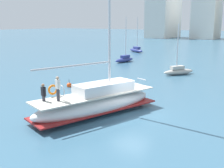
{
  "coord_description": "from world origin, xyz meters",
  "views": [
    {
      "loc": [
        9.35,
        -16.46,
        6.32
      ],
      "look_at": [
        -1.93,
        0.32,
        1.8
      ],
      "focal_mm": 44.58,
      "sensor_mm": 36.0,
      "label": 1
    }
  ],
  "objects_px": {
    "moored_sloop_far": "(125,59)",
    "mooring_buoy": "(69,85)",
    "moored_catamaran": "(136,50)",
    "moored_cutter_right": "(178,71)",
    "main_sailboat": "(97,102)"
  },
  "relations": [
    {
      "from": "main_sailboat",
      "to": "moored_sloop_far",
      "type": "xyz_separation_m",
      "value": [
        -11.91,
        23.25,
        -0.41
      ]
    },
    {
      "from": "main_sailboat",
      "to": "moored_cutter_right",
      "type": "xyz_separation_m",
      "value": [
        -0.7,
        17.53,
        -0.43
      ]
    },
    {
      "from": "moored_sloop_far",
      "to": "moored_catamaran",
      "type": "xyz_separation_m",
      "value": [
        -5.73,
        14.19,
        0.03
      ]
    },
    {
      "from": "mooring_buoy",
      "to": "moored_cutter_right",
      "type": "bearing_deg",
      "value": 61.75
    },
    {
      "from": "main_sailboat",
      "to": "mooring_buoy",
      "type": "bearing_deg",
      "value": 144.85
    },
    {
      "from": "main_sailboat",
      "to": "moored_cutter_right",
      "type": "height_order",
      "value": "main_sailboat"
    },
    {
      "from": "moored_cutter_right",
      "to": "mooring_buoy",
      "type": "bearing_deg",
      "value": -118.25
    },
    {
      "from": "moored_sloop_far",
      "to": "moored_cutter_right",
      "type": "distance_m",
      "value": 12.59
    },
    {
      "from": "main_sailboat",
      "to": "moored_catamaran",
      "type": "xyz_separation_m",
      "value": [
        -17.64,
        37.43,
        -0.38
      ]
    },
    {
      "from": "moored_catamaran",
      "to": "moored_cutter_right",
      "type": "relative_size",
      "value": 1.19
    },
    {
      "from": "main_sailboat",
      "to": "mooring_buoy",
      "type": "height_order",
      "value": "main_sailboat"
    },
    {
      "from": "moored_sloop_far",
      "to": "mooring_buoy",
      "type": "bearing_deg",
      "value": -75.81
    },
    {
      "from": "moored_catamaran",
      "to": "mooring_buoy",
      "type": "relative_size",
      "value": 8.48
    },
    {
      "from": "moored_sloop_far",
      "to": "moored_catamaran",
      "type": "height_order",
      "value": "moored_catamaran"
    },
    {
      "from": "moored_sloop_far",
      "to": "mooring_buoy",
      "type": "relative_size",
      "value": 8.28
    }
  ]
}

